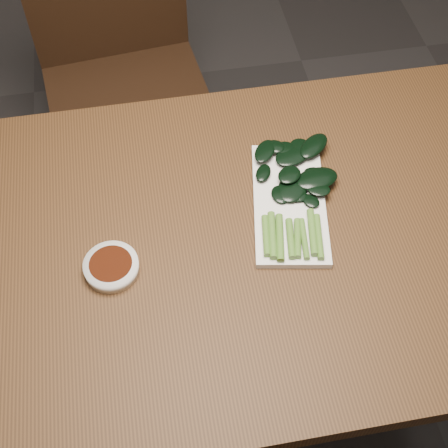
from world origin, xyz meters
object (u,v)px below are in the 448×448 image
at_px(sauce_bowl, 111,267).
at_px(serving_plate, 289,203).
at_px(table, 229,256).
at_px(chair_far, 122,70).
at_px(gai_lan, 297,186).

relative_size(sauce_bowl, serving_plate, 0.32).
height_order(table, sauce_bowl, sauce_bowl).
distance_m(table, chair_far, 0.86).
distance_m(table, gai_lan, 0.20).
height_order(table, gai_lan, gai_lan).
xyz_separation_m(sauce_bowl, gai_lan, (0.38, 0.12, 0.01)).
bearing_deg(gai_lan, serving_plate, -128.38).
relative_size(chair_far, serving_plate, 2.81).
bearing_deg(serving_plate, table, -157.74).
height_order(sauce_bowl, serving_plate, sauce_bowl).
distance_m(table, serving_plate, 0.16).
distance_m(chair_far, serving_plate, 0.87).
bearing_deg(table, chair_far, 102.00).
relative_size(table, serving_plate, 4.43).
bearing_deg(serving_plate, sauce_bowl, -165.70).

